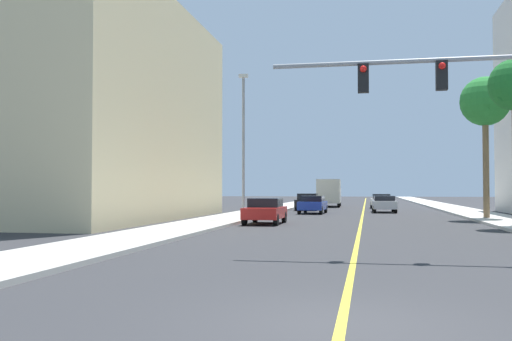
{
  "coord_description": "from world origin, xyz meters",
  "views": [
    {
      "loc": [
        0.38,
        -8.38,
        1.95
      ],
      "look_at": [
        -4.18,
        14.96,
        2.71
      ],
      "focal_mm": 40.17,
      "sensor_mm": 36.0,
      "label": 1
    }
  ],
  "objects_px": {
    "traffic_signal_mast": "(501,98)",
    "car_blue": "(313,204)",
    "car_black": "(308,202)",
    "delivery_truck": "(329,192)",
    "car_white": "(381,201)",
    "palm_far": "(485,103)",
    "car_red": "(265,210)",
    "car_silver": "(384,204)",
    "street_lamp": "(243,139)"
  },
  "relations": [
    {
      "from": "car_blue",
      "to": "car_white",
      "type": "bearing_deg",
      "value": 68.86
    },
    {
      "from": "street_lamp",
      "to": "car_black",
      "type": "bearing_deg",
      "value": 83.06
    },
    {
      "from": "traffic_signal_mast",
      "to": "car_blue",
      "type": "relative_size",
      "value": 2.13
    },
    {
      "from": "car_white",
      "to": "delivery_truck",
      "type": "relative_size",
      "value": 0.55
    },
    {
      "from": "traffic_signal_mast",
      "to": "car_blue",
      "type": "height_order",
      "value": "traffic_signal_mast"
    },
    {
      "from": "car_red",
      "to": "delivery_truck",
      "type": "xyz_separation_m",
      "value": [
        1.48,
        31.39,
        0.84
      ]
    },
    {
      "from": "car_white",
      "to": "palm_far",
      "type": "bearing_deg",
      "value": -76.02
    },
    {
      "from": "palm_far",
      "to": "traffic_signal_mast",
      "type": "bearing_deg",
      "value": -99.81
    },
    {
      "from": "traffic_signal_mast",
      "to": "car_red",
      "type": "xyz_separation_m",
      "value": [
        -9.24,
        14.31,
        -3.73
      ]
    },
    {
      "from": "traffic_signal_mast",
      "to": "car_red",
      "type": "height_order",
      "value": "traffic_signal_mast"
    },
    {
      "from": "car_silver",
      "to": "delivery_truck",
      "type": "distance_m",
      "value": 15.25
    },
    {
      "from": "car_silver",
      "to": "palm_far",
      "type": "bearing_deg",
      "value": -62.0
    },
    {
      "from": "palm_far",
      "to": "delivery_truck",
      "type": "xyz_separation_m",
      "value": [
        -11.37,
        24.8,
        -5.73
      ]
    },
    {
      "from": "car_blue",
      "to": "street_lamp",
      "type": "bearing_deg",
      "value": -105.07
    },
    {
      "from": "car_white",
      "to": "car_silver",
      "type": "bearing_deg",
      "value": -92.31
    },
    {
      "from": "traffic_signal_mast",
      "to": "street_lamp",
      "type": "height_order",
      "value": "street_lamp"
    },
    {
      "from": "car_black",
      "to": "delivery_truck",
      "type": "height_order",
      "value": "delivery_truck"
    },
    {
      "from": "traffic_signal_mast",
      "to": "car_black",
      "type": "bearing_deg",
      "value": 104.4
    },
    {
      "from": "car_blue",
      "to": "delivery_truck",
      "type": "xyz_separation_m",
      "value": [
        0.14,
        17.57,
        0.84
      ]
    },
    {
      "from": "palm_far",
      "to": "car_blue",
      "type": "height_order",
      "value": "palm_far"
    },
    {
      "from": "car_blue",
      "to": "traffic_signal_mast",
      "type": "bearing_deg",
      "value": -72.33
    },
    {
      "from": "delivery_truck",
      "to": "traffic_signal_mast",
      "type": "bearing_deg",
      "value": -81.86
    },
    {
      "from": "traffic_signal_mast",
      "to": "car_silver",
      "type": "distance_m",
      "value": 31.79
    },
    {
      "from": "delivery_truck",
      "to": "car_silver",
      "type": "bearing_deg",
      "value": -70.62
    },
    {
      "from": "street_lamp",
      "to": "car_white",
      "type": "bearing_deg",
      "value": 69.56
    },
    {
      "from": "car_white",
      "to": "car_black",
      "type": "height_order",
      "value": "car_black"
    },
    {
      "from": "car_white",
      "to": "car_red",
      "type": "bearing_deg",
      "value": -106.93
    },
    {
      "from": "car_silver",
      "to": "street_lamp",
      "type": "bearing_deg",
      "value": -123.62
    },
    {
      "from": "palm_far",
      "to": "car_red",
      "type": "height_order",
      "value": "palm_far"
    },
    {
      "from": "traffic_signal_mast",
      "to": "car_red",
      "type": "distance_m",
      "value": 17.44
    },
    {
      "from": "car_white",
      "to": "delivery_truck",
      "type": "xyz_separation_m",
      "value": [
        -5.38,
        4.62,
        0.84
      ]
    },
    {
      "from": "car_blue",
      "to": "car_red",
      "type": "relative_size",
      "value": 1.12
    },
    {
      "from": "traffic_signal_mast",
      "to": "car_white",
      "type": "bearing_deg",
      "value": 93.31
    },
    {
      "from": "street_lamp",
      "to": "car_silver",
      "type": "bearing_deg",
      "value": 57.73
    },
    {
      "from": "traffic_signal_mast",
      "to": "car_black",
      "type": "relative_size",
      "value": 2.11
    },
    {
      "from": "car_red",
      "to": "car_silver",
      "type": "distance_m",
      "value": 18.5
    },
    {
      "from": "car_red",
      "to": "traffic_signal_mast",
      "type": "bearing_deg",
      "value": 123.05
    },
    {
      "from": "car_black",
      "to": "delivery_truck",
      "type": "distance_m",
      "value": 10.68
    },
    {
      "from": "traffic_signal_mast",
      "to": "car_silver",
      "type": "xyz_separation_m",
      "value": [
        -2.33,
        31.48,
        -3.75
      ]
    },
    {
      "from": "traffic_signal_mast",
      "to": "car_black",
      "type": "height_order",
      "value": "traffic_signal_mast"
    },
    {
      "from": "palm_far",
      "to": "car_white",
      "type": "xyz_separation_m",
      "value": [
        -5.99,
        20.18,
        -6.57
      ]
    },
    {
      "from": "street_lamp",
      "to": "car_red",
      "type": "relative_size",
      "value": 2.23
    },
    {
      "from": "street_lamp",
      "to": "car_blue",
      "type": "relative_size",
      "value": 1.99
    },
    {
      "from": "car_blue",
      "to": "car_silver",
      "type": "bearing_deg",
      "value": 32.97
    },
    {
      "from": "palm_far",
      "to": "car_white",
      "type": "distance_m",
      "value": 22.05
    },
    {
      "from": "street_lamp",
      "to": "car_white",
      "type": "xyz_separation_m",
      "value": [
        8.79,
        23.59,
        -4.28
      ]
    },
    {
      "from": "car_black",
      "to": "palm_far",
      "type": "bearing_deg",
      "value": 131.5
    },
    {
      "from": "car_silver",
      "to": "car_white",
      "type": "bearing_deg",
      "value": 88.9
    },
    {
      "from": "traffic_signal_mast",
      "to": "car_red",
      "type": "bearing_deg",
      "value": 122.84
    },
    {
      "from": "car_blue",
      "to": "delivery_truck",
      "type": "height_order",
      "value": "delivery_truck"
    }
  ]
}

